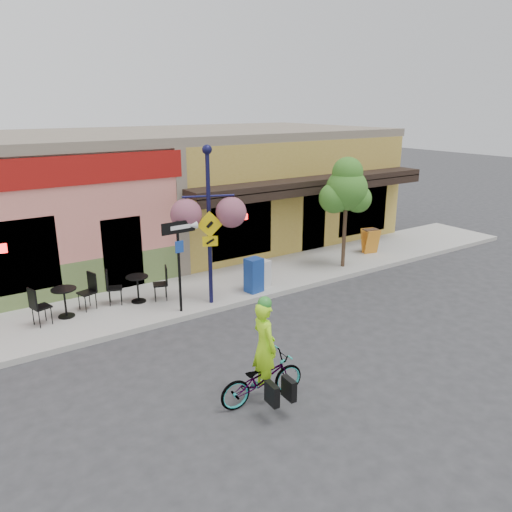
{
  "coord_description": "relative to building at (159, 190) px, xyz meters",
  "views": [
    {
      "loc": [
        -7.68,
        -10.51,
        5.48
      ],
      "look_at": [
        -0.2,
        0.5,
        1.4
      ],
      "focal_mm": 35.0,
      "sensor_mm": 36.0,
      "label": 1
    }
  ],
  "objects": [
    {
      "name": "ground",
      "position": [
        0.0,
        -7.5,
        -2.25
      ],
      "size": [
        90.0,
        90.0,
        0.0
      ],
      "primitive_type": "plane",
      "color": "#2D2D30",
      "rests_on": "ground"
    },
    {
      "name": "newspaper_box_blue",
      "position": [
        0.03,
        -6.55,
        -1.59
      ],
      "size": [
        0.51,
        0.47,
        1.02
      ],
      "primitive_type": null,
      "rotation": [
        0.0,
        0.0,
        0.13
      ],
      "color": "navy",
      "rests_on": "sidewalk"
    },
    {
      "name": "street_tree",
      "position": [
        3.88,
        -6.26,
        -0.23
      ],
      "size": [
        1.69,
        1.69,
        3.74
      ],
      "primitive_type": null,
      "rotation": [
        0.0,
        0.0,
        -0.17
      ],
      "color": "#3D7A26",
      "rests_on": "sidewalk"
    },
    {
      "name": "cyclist_rider",
      "position": [
        -2.82,
        -11.14,
        -1.36
      ],
      "size": [
        0.47,
        0.68,
        1.77
      ],
      "primitive_type": "imported",
      "rotation": [
        0.0,
        0.0,
        1.5
      ],
      "color": "#AEFD1A",
      "rests_on": "ground"
    },
    {
      "name": "building",
      "position": [
        0.0,
        0.0,
        0.0
      ],
      "size": [
        18.2,
        8.2,
        4.5
      ],
      "primitive_type": null,
      "color": "#D47769",
      "rests_on": "ground"
    },
    {
      "name": "sidewalk",
      "position": [
        0.0,
        -5.5,
        -2.17
      ],
      "size": [
        24.0,
        3.0,
        0.15
      ],
      "primitive_type": "cube",
      "color": "#9E9B93",
      "rests_on": "ground"
    },
    {
      "name": "bicycle",
      "position": [
        -2.87,
        -11.14,
        -1.79
      ],
      "size": [
        1.8,
        0.75,
        0.93
      ],
      "primitive_type": "imported",
      "rotation": [
        0.0,
        0.0,
        1.5
      ],
      "color": "maroon",
      "rests_on": "ground"
    },
    {
      "name": "newspaper_box_grey",
      "position": [
        0.51,
        -6.33,
        -1.69
      ],
      "size": [
        0.45,
        0.42,
        0.81
      ],
      "primitive_type": null,
      "rotation": [
        0.0,
        0.0,
        0.24
      ],
      "color": "beige",
      "rests_on": "sidewalk"
    },
    {
      "name": "lamp_post",
      "position": [
        -1.43,
        -6.58,
        0.07
      ],
      "size": [
        1.49,
        1.01,
        4.34
      ],
      "primitive_type": null,
      "rotation": [
        0.0,
        0.0,
        -0.37
      ],
      "color": "#12123A",
      "rests_on": "sidewalk"
    },
    {
      "name": "one_way_sign",
      "position": [
        -2.4,
        -6.66,
        -0.86
      ],
      "size": [
        0.96,
        0.25,
        2.47
      ],
      "primitive_type": null,
      "rotation": [
        0.0,
        0.0,
        0.05
      ],
      "color": "black",
      "rests_on": "sidewalk"
    },
    {
      "name": "cafe_set_right",
      "position": [
        -3.1,
        -5.39,
        -1.61
      ],
      "size": [
        1.82,
        1.33,
        0.98
      ],
      "primitive_type": null,
      "rotation": [
        0.0,
        0.0,
        -0.35
      ],
      "color": "black",
      "rests_on": "sidewalk"
    },
    {
      "name": "sandwich_board",
      "position": [
        5.78,
        -5.82,
        -1.65
      ],
      "size": [
        0.62,
        0.52,
        0.91
      ],
      "primitive_type": null,
      "rotation": [
        0.0,
        0.0,
        -0.23
      ],
      "color": "orange",
      "rests_on": "sidewalk"
    },
    {
      "name": "curb",
      "position": [
        0.0,
        -6.95,
        -2.17
      ],
      "size": [
        24.0,
        0.12,
        0.15
      ],
      "primitive_type": "cube",
      "color": "#A8A59E",
      "rests_on": "ground"
    },
    {
      "name": "cafe_set_left",
      "position": [
        -5.04,
        -5.32,
        -1.59
      ],
      "size": [
        1.86,
        1.28,
        1.02
      ],
      "primitive_type": null,
      "rotation": [
        0.0,
        0.0,
        0.27
      ],
      "color": "black",
      "rests_on": "sidewalk"
    }
  ]
}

